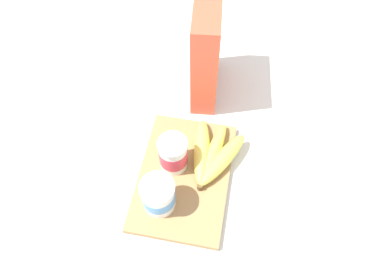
{
  "coord_description": "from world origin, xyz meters",
  "views": [
    {
      "loc": [
        -0.38,
        -0.09,
        0.82
      ],
      "look_at": [
        0.1,
        0.0,
        0.07
      ],
      "focal_mm": 34.82,
      "sensor_mm": 36.0,
      "label": 1
    }
  ],
  "objects_px": {
    "cutting_board": "(184,176)",
    "cereal_box": "(208,51)",
    "yogurt_cup_back": "(173,154)",
    "yogurt_cup_front": "(158,196)",
    "banana_bunch": "(212,155)"
  },
  "relations": [
    {
      "from": "cutting_board",
      "to": "cereal_box",
      "type": "bearing_deg",
      "value": -0.91
    },
    {
      "from": "cutting_board",
      "to": "yogurt_cup_back",
      "type": "xyz_separation_m",
      "value": [
        0.02,
        0.03,
        0.06
      ]
    },
    {
      "from": "cutting_board",
      "to": "yogurt_cup_front",
      "type": "xyz_separation_m",
      "value": [
        -0.08,
        0.04,
        0.05
      ]
    },
    {
      "from": "cutting_board",
      "to": "yogurt_cup_back",
      "type": "relative_size",
      "value": 3.27
    },
    {
      "from": "cereal_box",
      "to": "banana_bunch",
      "type": "relative_size",
      "value": 1.5
    },
    {
      "from": "cutting_board",
      "to": "cereal_box",
      "type": "relative_size",
      "value": 1.11
    },
    {
      "from": "cutting_board",
      "to": "banana_bunch",
      "type": "relative_size",
      "value": 1.67
    },
    {
      "from": "cereal_box",
      "to": "banana_bunch",
      "type": "distance_m",
      "value": 0.26
    },
    {
      "from": "cereal_box",
      "to": "yogurt_cup_back",
      "type": "distance_m",
      "value": 0.28
    },
    {
      "from": "yogurt_cup_front",
      "to": "banana_bunch",
      "type": "relative_size",
      "value": 0.49
    },
    {
      "from": "yogurt_cup_back",
      "to": "banana_bunch",
      "type": "relative_size",
      "value": 0.51
    },
    {
      "from": "cereal_box",
      "to": "banana_bunch",
      "type": "height_order",
      "value": "cereal_box"
    },
    {
      "from": "yogurt_cup_front",
      "to": "banana_bunch",
      "type": "xyz_separation_m",
      "value": [
        0.14,
        -0.1,
        -0.03
      ]
    },
    {
      "from": "yogurt_cup_back",
      "to": "cereal_box",
      "type": "bearing_deg",
      "value": -7.35
    },
    {
      "from": "cereal_box",
      "to": "yogurt_cup_front",
      "type": "relative_size",
      "value": 3.07
    }
  ]
}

